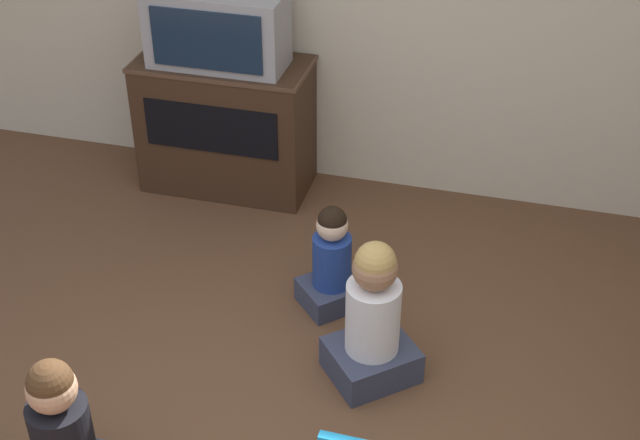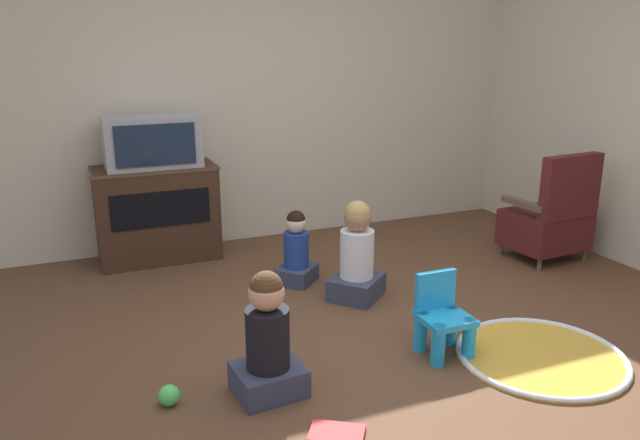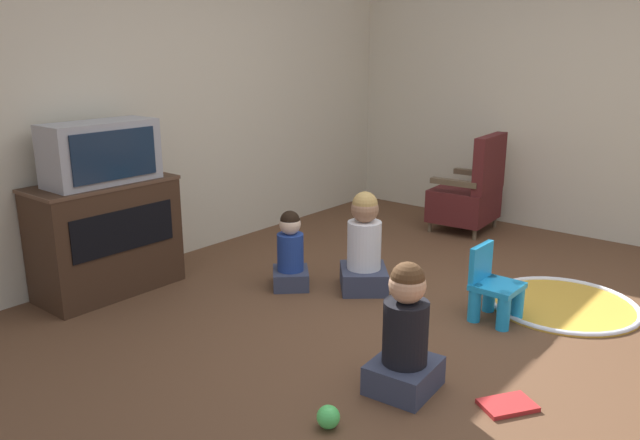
{
  "view_description": "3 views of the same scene",
  "coord_description": "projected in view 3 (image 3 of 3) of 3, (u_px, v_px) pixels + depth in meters",
  "views": [
    {
      "loc": [
        0.79,
        -2.09,
        2.85
      ],
      "look_at": [
        0.01,
        0.84,
        0.78
      ],
      "focal_mm": 50.0,
      "sensor_mm": 36.0,
      "label": 1
    },
    {
      "loc": [
        -1.6,
        -2.91,
        1.81
      ],
      "look_at": [
        -0.02,
        0.84,
        0.61
      ],
      "focal_mm": 35.0,
      "sensor_mm": 36.0,
      "label": 2
    },
    {
      "loc": [
        -3.18,
        -1.61,
        1.69
      ],
      "look_at": [
        -0.42,
        0.67,
        0.69
      ],
      "focal_mm": 35.0,
      "sensor_mm": 36.0,
      "label": 3
    }
  ],
  "objects": [
    {
      "name": "book",
      "position": [
        508.0,
        405.0,
        3.01
      ],
      "size": [
        0.31,
        0.28,
        0.02
      ],
      "rotation": [
        0.0,
        0.0,
        2.56
      ],
      "color": "#B22323",
      "rests_on": "ground_plane"
    },
    {
      "name": "wall_back",
      "position": [
        160.0,
        84.0,
        4.85
      ],
      "size": [
        5.71,
        0.12,
        2.8
      ],
      "color": "beige",
      "rests_on": "ground_plane"
    },
    {
      "name": "play_mat",
      "position": [
        563.0,
        304.0,
        4.2
      ],
      "size": [
        0.98,
        0.98,
        0.04
      ],
      "color": "gold",
      "rests_on": "ground_plane"
    },
    {
      "name": "wall_right",
      "position": [
        631.0,
        81.0,
        5.26
      ],
      "size": [
        0.12,
        5.57,
        2.8
      ],
      "color": "beige",
      "rests_on": "ground_plane"
    },
    {
      "name": "tv_cabinet",
      "position": [
        106.0,
        236.0,
        4.35
      ],
      "size": [
        0.99,
        0.47,
        0.79
      ],
      "color": "#382316",
      "rests_on": "ground_plane"
    },
    {
      "name": "television",
      "position": [
        101.0,
        153.0,
        4.17
      ],
      "size": [
        0.75,
        0.33,
        0.41
      ],
      "color": "#939399",
      "rests_on": "tv_cabinet"
    },
    {
      "name": "child_watching_center",
      "position": [
        405.0,
        336.0,
        3.1
      ],
      "size": [
        0.37,
        0.33,
        0.68
      ],
      "rotation": [
        0.0,
        0.0,
        0.08
      ],
      "color": "#33384C",
      "rests_on": "ground_plane"
    },
    {
      "name": "ground_plane",
      "position": [
        448.0,
        333.0,
        3.8
      ],
      "size": [
        30.0,
        30.0,
        0.0
      ],
      "primitive_type": "plane",
      "color": "brown"
    },
    {
      "name": "child_watching_right",
      "position": [
        364.0,
        248.0,
        4.4
      ],
      "size": [
        0.49,
        0.48,
        0.72
      ],
      "rotation": [
        0.0,
        0.0,
        0.72
      ],
      "color": "#33384C",
      "rests_on": "ground_plane"
    },
    {
      "name": "child_watching_left",
      "position": [
        290.0,
        254.0,
        4.47
      ],
      "size": [
        0.38,
        0.38,
        0.57
      ],
      "rotation": [
        0.0,
        0.0,
        0.77
      ],
      "color": "#33384C",
      "rests_on": "ground_plane"
    },
    {
      "name": "toy_ball",
      "position": [
        328.0,
        417.0,
        2.84
      ],
      "size": [
        0.11,
        0.11,
        0.11
      ],
      "color": "#4CCC59",
      "rests_on": "ground_plane"
    },
    {
      "name": "black_armchair",
      "position": [
        470.0,
        194.0,
        5.82
      ],
      "size": [
        0.64,
        0.57,
        0.92
      ],
      "rotation": [
        0.0,
        0.0,
        3.22
      ],
      "color": "brown",
      "rests_on": "ground_plane"
    },
    {
      "name": "yellow_kid_chair",
      "position": [
        494.0,
        290.0,
        3.95
      ],
      "size": [
        0.29,
        0.28,
        0.48
      ],
      "rotation": [
        0.0,
        0.0,
        -0.01
      ],
      "color": "#1E99DB",
      "rests_on": "ground_plane"
    }
  ]
}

